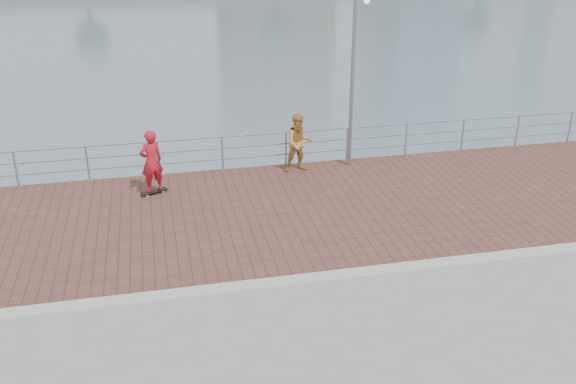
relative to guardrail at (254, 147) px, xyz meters
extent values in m
plane|color=slate|center=(0.00, -7.00, -2.69)|extent=(400.00, 400.00, 0.00)
cube|color=brown|center=(0.00, -3.40, -0.68)|extent=(40.00, 6.80, 0.02)
cube|color=#B7B5AD|center=(0.00, -7.00, -0.66)|extent=(40.00, 0.40, 0.06)
cylinder|color=#8C9EA8|center=(-7.18, 0.00, -0.14)|extent=(0.06, 0.06, 1.10)
cylinder|color=#8C9EA8|center=(-5.13, 0.00, -0.14)|extent=(0.06, 0.06, 1.10)
cylinder|color=#8C9EA8|center=(-3.08, 0.00, -0.14)|extent=(0.06, 0.06, 1.10)
cylinder|color=#8C9EA8|center=(-1.03, 0.00, -0.14)|extent=(0.06, 0.06, 1.10)
cylinder|color=#8C9EA8|center=(1.03, 0.00, -0.14)|extent=(0.06, 0.06, 1.10)
cylinder|color=#8C9EA8|center=(3.08, 0.00, -0.14)|extent=(0.06, 0.06, 1.10)
cylinder|color=#8C9EA8|center=(5.13, 0.00, -0.14)|extent=(0.06, 0.06, 1.10)
cylinder|color=#8C9EA8|center=(7.18, 0.00, -0.14)|extent=(0.06, 0.06, 1.10)
cylinder|color=#8C9EA8|center=(9.24, 0.00, -0.14)|extent=(0.06, 0.06, 1.10)
cylinder|color=#8C9EA8|center=(11.29, 0.00, -0.14)|extent=(0.06, 0.06, 1.10)
cylinder|color=#8C9EA8|center=(0.00, 0.00, 0.41)|extent=(39.00, 0.05, 0.05)
cylinder|color=#8C9EA8|center=(0.00, 0.00, 0.03)|extent=(39.00, 0.05, 0.05)
cylinder|color=#8C9EA8|center=(0.00, 0.00, -0.33)|extent=(39.00, 0.05, 0.05)
cylinder|color=gray|center=(3.01, -0.50, 2.24)|extent=(0.12, 0.12, 5.87)
cube|color=black|center=(-3.22, -1.48, -0.60)|extent=(0.80, 0.49, 0.03)
cylinder|color=beige|center=(-3.43, -1.65, -0.64)|extent=(0.07, 0.06, 0.06)
cylinder|color=beige|center=(-2.96, -1.45, -0.64)|extent=(0.07, 0.06, 0.06)
cylinder|color=beige|center=(-3.48, -1.52, -0.64)|extent=(0.07, 0.06, 0.06)
cylinder|color=beige|center=(-3.02, -1.32, -0.64)|extent=(0.07, 0.06, 0.06)
imported|color=red|center=(-3.22, -1.48, 0.34)|extent=(0.79, 0.67, 1.84)
imported|color=gold|center=(1.31, -0.63, 0.26)|extent=(0.93, 0.74, 1.85)
camera|label=1|loc=(-3.06, -18.96, 6.99)|focal=40.00mm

